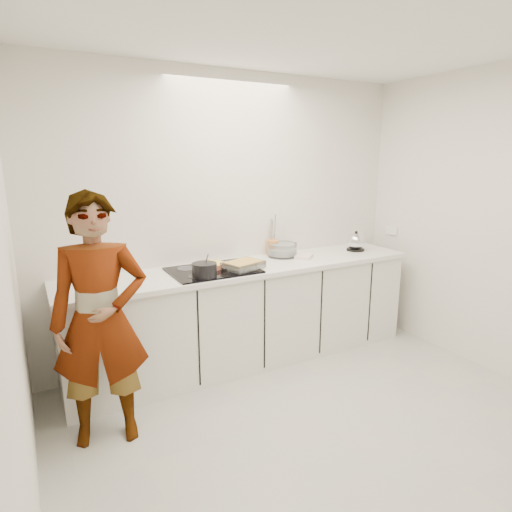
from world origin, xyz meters
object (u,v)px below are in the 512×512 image
hob (213,270)px  saucepan (204,270)px  mixing_bowl (282,250)px  cook (100,321)px  utensil_crock (273,248)px  tart_dish (210,265)px  baking_dish (243,265)px  kettle (356,242)px

hob → saucepan: (-0.14, -0.17, 0.06)m
mixing_bowl → cook: (-1.80, -0.68, -0.14)m
hob → utensil_crock: utensil_crock is taller
tart_dish → mixing_bowl: mixing_bowl is taller
saucepan → cook: cook is taller
tart_dish → saucepan: saucepan is taller
baking_dish → mixing_bowl: bearing=25.8°
baking_dish → utensil_crock: size_ratio=2.62×
utensil_crock → mixing_bowl: bearing=-66.6°
hob → cook: cook is taller
hob → baking_dish: 0.26m
baking_dish → kettle: (1.36, 0.13, 0.04)m
baking_dish → kettle: size_ratio=1.84×
baking_dish → mixing_bowl: 0.63m
hob → mixing_bowl: size_ratio=2.07×
utensil_crock → hob: bearing=-159.6°
mixing_bowl → baking_dish: bearing=-154.2°
mixing_bowl → kettle: size_ratio=1.69×
utensil_crock → cook: 1.93m
hob → baking_dish: baking_dish is taller
tart_dish → utensil_crock: (0.76, 0.21, 0.04)m
tart_dish → kettle: (1.60, -0.03, 0.05)m
mixing_bowl → kettle: (0.80, -0.14, 0.03)m
baking_dish → kettle: bearing=5.6°
hob → tart_dish: (0.00, 0.07, 0.03)m
hob → utensil_crock: (0.76, 0.28, 0.07)m
hob → utensil_crock: 0.81m
baking_dish → cook: 1.31m
saucepan → mixing_bowl: bearing=20.0°
baking_dish → mixing_bowl: (0.56, 0.27, 0.01)m
hob → cook: size_ratio=0.43×
utensil_crock → baking_dish: bearing=-143.8°
tart_dish → mixing_bowl: 0.81m
hob → utensil_crock: bearing=20.4°
utensil_crock → tart_dish: bearing=-164.4°
tart_dish → saucepan: bearing=-121.5°
saucepan → cook: 0.93m
cook → hob: bearing=38.5°
tart_dish → baking_dish: 0.29m
tart_dish → kettle: size_ratio=1.54×
saucepan → hob: bearing=49.3°
kettle → cook: cook is taller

